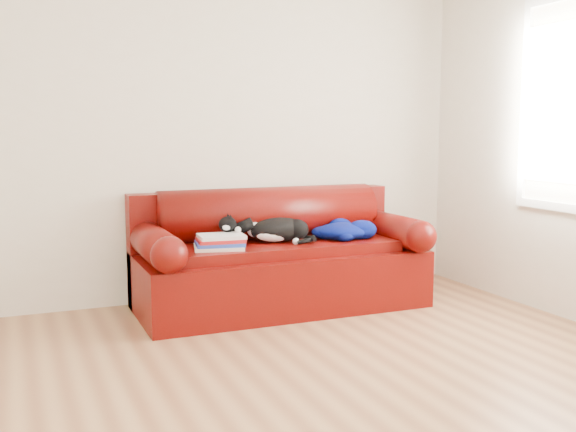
{
  "coord_description": "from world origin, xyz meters",
  "views": [
    {
      "loc": [
        -1.33,
        -3.05,
        1.33
      ],
      "look_at": [
        0.52,
        1.35,
        0.7
      ],
      "focal_mm": 42.0,
      "sensor_mm": 36.0,
      "label": 1
    }
  ],
  "objects_px": {
    "sofa_base": "(280,276)",
    "cat": "(278,230)",
    "book_stack": "(220,242)",
    "blanket": "(344,230)"
  },
  "relations": [
    {
      "from": "sofa_base",
      "to": "cat",
      "type": "distance_m",
      "value": 0.35
    },
    {
      "from": "book_stack",
      "to": "cat",
      "type": "xyz_separation_m",
      "value": [
        0.47,
        0.1,
        0.04
      ]
    },
    {
      "from": "sofa_base",
      "to": "cat",
      "type": "bearing_deg",
      "value": -136.08
    },
    {
      "from": "book_stack",
      "to": "cat",
      "type": "relative_size",
      "value": 0.65
    },
    {
      "from": "book_stack",
      "to": "cat",
      "type": "bearing_deg",
      "value": 12.21
    },
    {
      "from": "sofa_base",
      "to": "book_stack",
      "type": "bearing_deg",
      "value": -164.93
    },
    {
      "from": "sofa_base",
      "to": "blanket",
      "type": "distance_m",
      "value": 0.59
    },
    {
      "from": "sofa_base",
      "to": "book_stack",
      "type": "relative_size",
      "value": 5.45
    },
    {
      "from": "book_stack",
      "to": "cat",
      "type": "height_order",
      "value": "cat"
    },
    {
      "from": "sofa_base",
      "to": "book_stack",
      "type": "distance_m",
      "value": 0.61
    }
  ]
}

